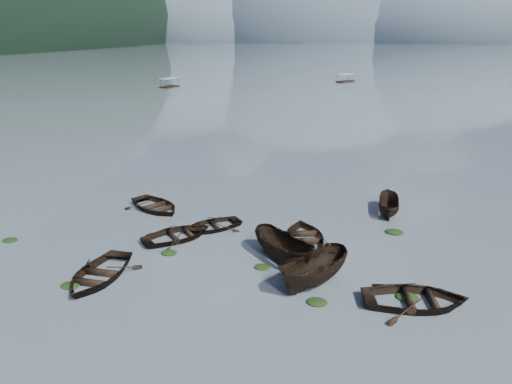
% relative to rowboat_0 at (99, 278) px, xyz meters
% --- Properties ---
extents(ground_plane, '(2400.00, 2400.00, 0.00)m').
position_rel_rowboat_0_xyz_m(ground_plane, '(6.70, -2.06, 0.00)').
color(ground_plane, slate).
extents(haze_mtn_a, '(520.00, 520.00, 280.00)m').
position_rel_rowboat_0_xyz_m(haze_mtn_a, '(-253.30, 897.94, 0.00)').
color(haze_mtn_a, '#475666').
rests_on(haze_mtn_a, ground).
extents(haze_mtn_b, '(520.00, 520.00, 340.00)m').
position_rel_rowboat_0_xyz_m(haze_mtn_b, '(-53.30, 897.94, 0.00)').
color(haze_mtn_b, '#475666').
rests_on(haze_mtn_b, ground).
extents(haze_mtn_c, '(520.00, 520.00, 260.00)m').
position_rel_rowboat_0_xyz_m(haze_mtn_c, '(146.70, 897.94, 0.00)').
color(haze_mtn_c, '#475666').
rests_on(haze_mtn_c, ground).
extents(rowboat_0, '(3.78, 5.14, 1.03)m').
position_rel_rowboat_0_xyz_m(rowboat_0, '(0.00, 0.00, 0.00)').
color(rowboat_0, black).
rests_on(rowboat_0, ground).
extents(rowboat_1, '(5.63, 5.59, 0.96)m').
position_rel_rowboat_0_xyz_m(rowboat_1, '(2.42, 5.63, 0.00)').
color(rowboat_1, black).
rests_on(rowboat_1, ground).
extents(rowboat_2, '(4.82, 4.80, 1.91)m').
position_rel_rowboat_0_xyz_m(rowboat_2, '(9.53, 3.93, 0.00)').
color(rowboat_2, black).
rests_on(rowboat_2, ground).
extents(rowboat_3, '(4.59, 5.71, 1.05)m').
position_rel_rowboat_0_xyz_m(rowboat_3, '(10.49, 6.73, 0.00)').
color(rowboat_3, black).
rests_on(rowboat_3, ground).
extents(rowboat_4, '(5.62, 4.39, 1.06)m').
position_rel_rowboat_0_xyz_m(rowboat_4, '(16.41, 0.60, 0.00)').
color(rowboat_4, black).
rests_on(rowboat_4, ground).
extents(rowboat_5, '(4.37, 5.23, 1.94)m').
position_rel_rowboat_0_xyz_m(rowboat_5, '(11.45, 1.60, 0.00)').
color(rowboat_5, black).
rests_on(rowboat_5, ground).
extents(rowboat_6, '(6.00, 5.64, 1.01)m').
position_rel_rowboat_0_xyz_m(rowboat_6, '(-1.03, 10.22, 0.00)').
color(rowboat_6, black).
rests_on(rowboat_6, ground).
extents(rowboat_7, '(5.11, 4.97, 0.86)m').
position_rel_rowboat_0_xyz_m(rowboat_7, '(4.08, 7.59, 0.00)').
color(rowboat_7, black).
rests_on(rowboat_7, ground).
extents(rowboat_8, '(1.66, 3.95, 1.50)m').
position_rel_rowboat_0_xyz_m(rowboat_8, '(16.01, 12.73, 0.00)').
color(rowboat_8, black).
rests_on(rowboat_8, ground).
extents(weed_clump_0, '(0.99, 0.81, 0.22)m').
position_rel_rowboat_0_xyz_m(weed_clump_0, '(2.63, 3.52, 0.00)').
color(weed_clump_0, black).
rests_on(weed_clump_0, ground).
extents(weed_clump_1, '(1.02, 0.82, 0.22)m').
position_rel_rowboat_0_xyz_m(weed_clump_1, '(-1.06, -1.03, 0.00)').
color(weed_clump_1, black).
rests_on(weed_clump_1, ground).
extents(weed_clump_2, '(1.04, 0.83, 0.23)m').
position_rel_rowboat_0_xyz_m(weed_clump_2, '(11.71, -0.13, 0.00)').
color(weed_clump_2, black).
rests_on(weed_clump_2, ground).
extents(weed_clump_3, '(0.91, 0.77, 0.20)m').
position_rel_rowboat_0_xyz_m(weed_clump_3, '(8.43, 2.86, 0.00)').
color(weed_clump_3, black).
rests_on(weed_clump_3, ground).
extents(weed_clump_4, '(1.14, 0.90, 0.24)m').
position_rel_rowboat_0_xyz_m(weed_clump_4, '(16.10, 1.17, 0.00)').
color(weed_clump_4, black).
rests_on(weed_clump_4, ground).
extents(weed_clump_5, '(0.99, 0.80, 0.21)m').
position_rel_rowboat_0_xyz_m(weed_clump_5, '(-7.99, 3.28, 0.00)').
color(weed_clump_5, black).
rests_on(weed_clump_5, ground).
extents(weed_clump_6, '(0.93, 0.77, 0.19)m').
position_rel_rowboat_0_xyz_m(weed_clump_6, '(9.07, 5.12, 0.00)').
color(weed_clump_6, black).
rests_on(weed_clump_6, ground).
extents(weed_clump_7, '(1.20, 0.96, 0.26)m').
position_rel_rowboat_0_xyz_m(weed_clump_7, '(16.19, 9.23, 0.00)').
color(weed_clump_7, black).
rests_on(weed_clump_7, ground).
extents(pontoon_left, '(3.48, 5.92, 2.12)m').
position_rel_rowboat_0_xyz_m(pontoon_left, '(-30.63, 89.41, 0.00)').
color(pontoon_left, black).
rests_on(pontoon_left, ground).
extents(pontoon_centre, '(5.15, 5.62, 2.07)m').
position_rel_rowboat_0_xyz_m(pontoon_centre, '(12.06, 111.14, 0.00)').
color(pontoon_centre, black).
rests_on(pontoon_centre, ground).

